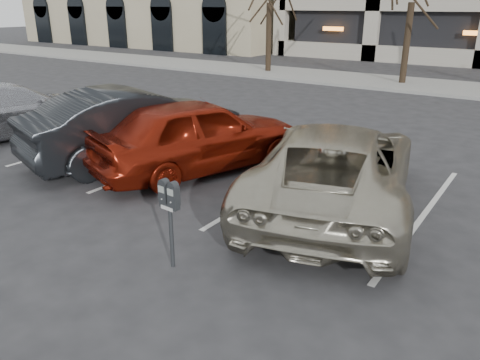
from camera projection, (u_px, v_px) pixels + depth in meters
ground at (287, 247)px, 7.00m from camera, size 140.00×140.00×0.00m
sidewalk at (475, 90)px, 19.33m from camera, size 80.00×4.00×0.12m
stall_lines at (281, 183)px, 9.51m from camera, size 16.90×5.20×0.00m
parking_meter at (170, 203)px, 6.16m from camera, size 0.33×0.15×1.25m
suv_silver at (335, 166)px, 8.16m from camera, size 3.92×5.94×1.52m
car_red at (198, 134)px, 10.00m from camera, size 3.33×5.05×1.60m
car_dark at (135, 124)px, 10.72m from camera, size 3.16×5.34×1.66m
car_silver at (9, 110)px, 12.71m from camera, size 2.53×5.16×1.45m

